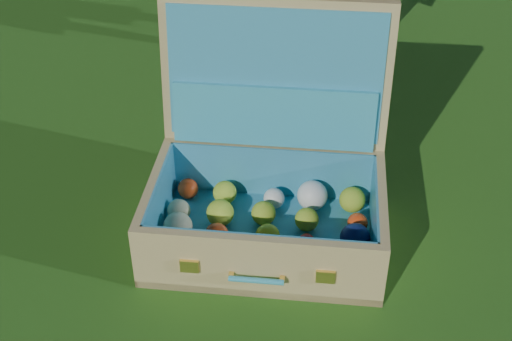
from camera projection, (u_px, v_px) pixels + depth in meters
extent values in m
plane|color=#215114|center=(314.00, 261.00, 1.78)|extent=(60.00, 60.00, 0.00)
cube|color=tan|center=(265.00, 239.00, 1.83)|extent=(0.69, 0.60, 0.02)
cube|color=tan|center=(258.00, 267.00, 1.63)|extent=(0.54, 0.26, 0.18)
cube|color=tan|center=(272.00, 173.00, 1.93)|extent=(0.54, 0.26, 0.18)
cube|color=tan|center=(155.00, 208.00, 1.81)|extent=(0.16, 0.33, 0.18)
cube|color=tan|center=(379.00, 224.00, 1.76)|extent=(0.16, 0.33, 0.18)
cube|color=teal|center=(265.00, 235.00, 1.82)|extent=(0.64, 0.54, 0.01)
cube|color=teal|center=(258.00, 260.00, 1.64)|extent=(0.50, 0.23, 0.15)
cube|color=teal|center=(272.00, 173.00, 1.91)|extent=(0.50, 0.23, 0.15)
cube|color=teal|center=(160.00, 205.00, 1.80)|extent=(0.15, 0.32, 0.15)
cube|color=teal|center=(374.00, 221.00, 1.75)|extent=(0.15, 0.32, 0.15)
cube|color=tan|center=(276.00, 73.00, 1.81)|extent=(0.57, 0.31, 0.39)
cube|color=teal|center=(275.00, 76.00, 1.79)|extent=(0.51, 0.26, 0.35)
cube|color=teal|center=(274.00, 117.00, 1.83)|extent=(0.49, 0.25, 0.16)
cube|color=#F2C659|center=(189.00, 266.00, 1.64)|extent=(0.04, 0.03, 0.03)
cube|color=#F2C659|center=(325.00, 277.00, 1.61)|extent=(0.04, 0.03, 0.03)
cylinder|color=teal|center=(256.00, 280.00, 1.62)|extent=(0.12, 0.06, 0.01)
cube|color=#F2C659|center=(231.00, 276.00, 1.63)|extent=(0.02, 0.02, 0.01)
cube|color=#F2C659|center=(282.00, 280.00, 1.62)|extent=(0.02, 0.02, 0.01)
sphere|color=#AFC931|center=(170.00, 252.00, 1.72)|extent=(0.06, 0.06, 0.06)
sphere|color=white|center=(219.00, 249.00, 1.71)|extent=(0.08, 0.08, 0.08)
sphere|color=gold|center=(257.00, 254.00, 1.70)|extent=(0.08, 0.08, 0.08)
sphere|color=#0D1545|center=(307.00, 267.00, 1.68)|extent=(0.06, 0.06, 0.06)
sphere|color=red|center=(350.00, 268.00, 1.68)|extent=(0.05, 0.05, 0.05)
sphere|color=beige|center=(178.00, 227.00, 1.79)|extent=(0.07, 0.07, 0.07)
sphere|color=#EA4013|center=(217.00, 234.00, 1.77)|extent=(0.06, 0.06, 0.06)
sphere|color=gold|center=(268.00, 236.00, 1.77)|extent=(0.06, 0.06, 0.06)
sphere|color=red|center=(307.00, 242.00, 1.76)|extent=(0.04, 0.04, 0.04)
sphere|color=#0D1545|center=(355.00, 238.00, 1.75)|extent=(0.08, 0.08, 0.08)
sphere|color=beige|center=(179.00, 211.00, 1.85)|extent=(0.06, 0.06, 0.06)
sphere|color=#AFC931|center=(220.00, 213.00, 1.83)|extent=(0.07, 0.07, 0.07)
sphere|color=#AFC931|center=(264.00, 213.00, 1.84)|extent=(0.06, 0.06, 0.06)
sphere|color=#AFC931|center=(307.00, 219.00, 1.82)|extent=(0.06, 0.06, 0.06)
sphere|color=#EA4013|center=(358.00, 223.00, 1.81)|extent=(0.05, 0.05, 0.05)
sphere|color=#EA4013|center=(188.00, 189.00, 1.93)|extent=(0.06, 0.06, 0.06)
sphere|color=#AFC931|center=(225.00, 193.00, 1.91)|extent=(0.06, 0.06, 0.06)
sphere|color=white|center=(274.00, 198.00, 1.89)|extent=(0.06, 0.06, 0.06)
sphere|color=white|center=(312.00, 195.00, 1.88)|extent=(0.08, 0.08, 0.08)
sphere|color=#AFC931|center=(352.00, 200.00, 1.88)|extent=(0.07, 0.07, 0.07)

